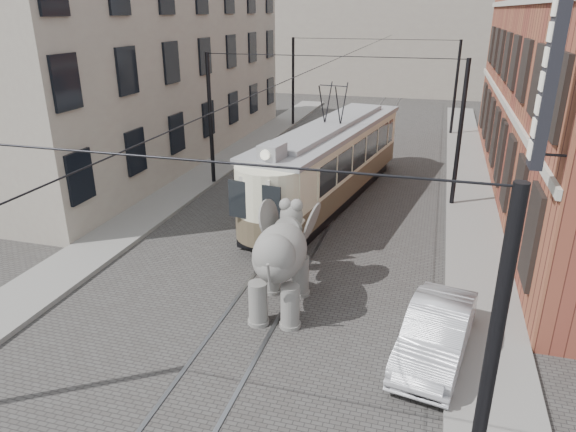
% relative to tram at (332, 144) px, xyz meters
% --- Properties ---
extents(ground, '(120.00, 120.00, 0.00)m').
position_rel_tram_xyz_m(ground, '(-0.14, -5.39, -2.45)').
color(ground, '#3D3A38').
extents(tram_rails, '(1.54, 80.00, 0.02)m').
position_rel_tram_xyz_m(tram_rails, '(-0.14, -5.39, -2.44)').
color(tram_rails, slate).
rests_on(tram_rails, ground).
extents(sidewalk_right, '(2.00, 60.00, 0.15)m').
position_rel_tram_xyz_m(sidewalk_right, '(5.86, -5.39, -2.38)').
color(sidewalk_right, slate).
rests_on(sidewalk_right, ground).
extents(sidewalk_left, '(2.00, 60.00, 0.15)m').
position_rel_tram_xyz_m(sidewalk_left, '(-6.64, -5.39, -2.38)').
color(sidewalk_left, slate).
rests_on(sidewalk_left, ground).
extents(stucco_building, '(7.00, 24.00, 10.00)m').
position_rel_tram_xyz_m(stucco_building, '(-11.14, 4.61, 2.55)').
color(stucco_building, gray).
rests_on(stucco_building, ground).
extents(distant_block, '(28.00, 10.00, 14.00)m').
position_rel_tram_xyz_m(distant_block, '(-0.14, 34.61, 4.55)').
color(distant_block, gray).
rests_on(distant_block, ground).
extents(catenary, '(11.00, 30.20, 6.00)m').
position_rel_tram_xyz_m(catenary, '(-0.34, -0.39, 0.55)').
color(catenary, black).
rests_on(catenary, ground).
extents(tram, '(4.52, 12.62, 4.91)m').
position_rel_tram_xyz_m(tram, '(0.00, 0.00, 0.00)').
color(tram, beige).
rests_on(tram, ground).
extents(elephant, '(2.79, 4.53, 2.64)m').
position_rel_tram_xyz_m(elephant, '(0.48, -9.11, -1.13)').
color(elephant, slate).
rests_on(elephant, ground).
extents(parked_car, '(2.02, 4.09, 1.29)m').
position_rel_tram_xyz_m(parked_car, '(4.61, -10.19, -1.81)').
color(parked_car, '#A7A6AB').
rests_on(parked_car, ground).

